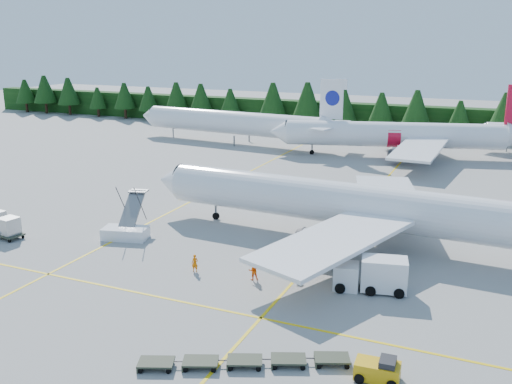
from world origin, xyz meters
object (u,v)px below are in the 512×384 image
at_px(service_truck, 370,274).
at_px(baggage_tug, 379,370).
at_px(airliner_red, 389,135).
at_px(airstairs, 126,229).
at_px(airliner_navy, 326,202).

distance_m(service_truck, baggage_tug, 12.71).
bearing_deg(airliner_red, airstairs, -122.54).
distance_m(airliner_navy, airstairs, 20.53).
distance_m(airstairs, baggage_tug, 32.46).
bearing_deg(airliner_navy, baggage_tug, -62.89).
height_order(airliner_navy, airstairs, airliner_navy).
relative_size(service_truck, baggage_tug, 2.24).
bearing_deg(service_truck, airliner_red, 87.26).
xyz_separation_m(airliner_red, airstairs, (-16.53, -51.97, -2.87)).
height_order(airliner_red, service_truck, airliner_red).
relative_size(airliner_navy, airstairs, 6.39).
xyz_separation_m(airliner_navy, service_truck, (7.07, -10.94, -2.35)).
xyz_separation_m(airstairs, service_truck, (25.60, -2.58, 0.51)).
relative_size(airstairs, baggage_tug, 2.45).
distance_m(airstairs, service_truck, 25.73).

